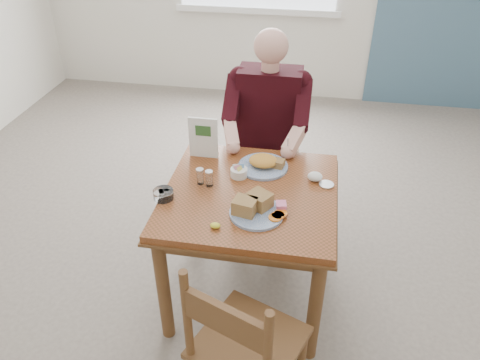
% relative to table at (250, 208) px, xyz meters
% --- Properties ---
extents(floor, '(6.00, 6.00, 0.00)m').
position_rel_table_xyz_m(floor, '(0.00, 0.00, -0.64)').
color(floor, '#645851').
rests_on(floor, ground).
extents(lemon_wedge, '(0.05, 0.04, 0.03)m').
position_rel_table_xyz_m(lemon_wedge, '(-0.12, -0.32, 0.13)').
color(lemon_wedge, yellow).
rests_on(lemon_wedge, table).
extents(napkin, '(0.09, 0.08, 0.05)m').
position_rel_table_xyz_m(napkin, '(0.33, 0.16, 0.14)').
color(napkin, white).
rests_on(napkin, table).
extents(metal_dish, '(0.09, 0.09, 0.01)m').
position_rel_table_xyz_m(metal_dish, '(0.39, 0.12, 0.12)').
color(metal_dish, silver).
rests_on(metal_dish, table).
extents(table, '(0.92, 0.92, 0.75)m').
position_rel_table_xyz_m(table, '(0.00, 0.00, 0.00)').
color(table, brown).
rests_on(table, ground).
extents(chair_far, '(0.42, 0.42, 0.95)m').
position_rel_table_xyz_m(chair_far, '(0.00, 0.80, -0.16)').
color(chair_far, '#59321D').
rests_on(chair_far, ground).
extents(chair_near, '(0.55, 0.55, 0.95)m').
position_rel_table_xyz_m(chair_near, '(0.09, -0.76, -0.16)').
color(chair_near, '#59321D').
rests_on(chair_near, ground).
extents(diner, '(0.53, 0.56, 1.39)m').
position_rel_table_xyz_m(diner, '(0.00, 0.71, 0.17)').
color(diner, gray).
rests_on(diner, chair_far).
extents(near_plate, '(0.34, 0.34, 0.09)m').
position_rel_table_xyz_m(near_plate, '(0.05, -0.18, 0.14)').
color(near_plate, white).
rests_on(near_plate, table).
extents(far_plate, '(0.34, 0.34, 0.08)m').
position_rel_table_xyz_m(far_plate, '(0.04, 0.24, 0.14)').
color(far_plate, white).
rests_on(far_plate, table).
extents(caddy, '(0.12, 0.12, 0.07)m').
position_rel_table_xyz_m(caddy, '(-0.08, 0.13, 0.14)').
color(caddy, white).
rests_on(caddy, table).
extents(shakers, '(0.10, 0.06, 0.09)m').
position_rel_table_xyz_m(shakers, '(-0.25, 0.02, 0.16)').
color(shakers, white).
rests_on(shakers, table).
extents(creamer, '(0.12, 0.12, 0.05)m').
position_rel_table_xyz_m(creamer, '(-0.43, -0.14, 0.14)').
color(creamer, white).
rests_on(creamer, table).
extents(menu, '(0.17, 0.02, 0.25)m').
position_rel_table_xyz_m(menu, '(-0.32, 0.30, 0.24)').
color(menu, white).
rests_on(menu, table).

